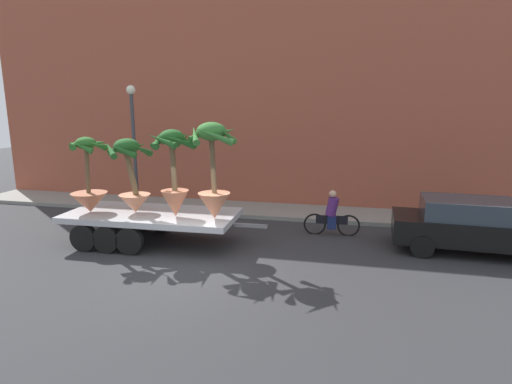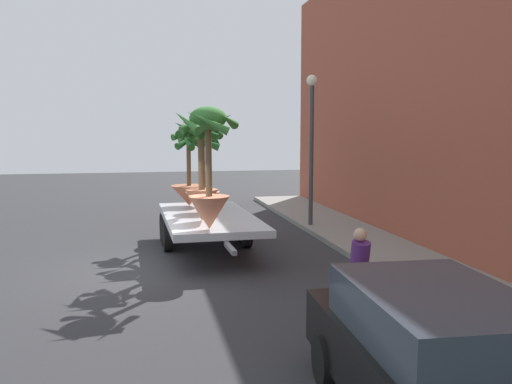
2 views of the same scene
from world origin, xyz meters
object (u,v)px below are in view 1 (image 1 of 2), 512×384
at_px(cyclist, 332,215).
at_px(street_lamp, 133,131).
at_px(potted_palm_middle, 213,173).
at_px(potted_palm_rear, 174,174).
at_px(flatbed_trailer, 145,219).
at_px(potted_palm_front, 89,186).
at_px(potted_palm_extra, 131,177).
at_px(parked_car, 473,225).

xyz_separation_m(cyclist, street_lamp, (-7.90, 1.61, 2.56)).
bearing_deg(street_lamp, potted_palm_middle, -40.28).
bearing_deg(potted_palm_rear, flatbed_trailer, 166.48).
xyz_separation_m(potted_palm_rear, potted_palm_front, (-2.78, -0.06, -0.47)).
xyz_separation_m(potted_palm_rear, potted_palm_extra, (-1.48, 0.18, -0.18)).
xyz_separation_m(potted_palm_front, street_lamp, (-0.63, 4.00, 1.43)).
xyz_separation_m(potted_palm_middle, potted_palm_extra, (-2.67, 0.15, -0.25)).
height_order(potted_palm_rear, street_lamp, street_lamp).
height_order(potted_palm_rear, potted_palm_extra, potted_palm_rear).
relative_size(flatbed_trailer, cyclist, 3.40).
bearing_deg(potted_palm_middle, street_lamp, 139.72).
bearing_deg(potted_palm_extra, parked_car, 7.81).
height_order(potted_palm_front, cyclist, potted_palm_front).
bearing_deg(potted_palm_middle, potted_palm_rear, -178.16).
relative_size(potted_palm_middle, cyclist, 1.51).
distance_m(parked_car, street_lamp, 12.40).
distance_m(potted_palm_front, street_lamp, 4.29).
bearing_deg(potted_palm_middle, potted_palm_front, -178.59).
relative_size(potted_palm_middle, potted_palm_extra, 1.23).
bearing_deg(flatbed_trailer, parked_car, 7.53).
xyz_separation_m(potted_palm_rear, street_lamp, (-3.41, 3.94, 0.96)).
distance_m(flatbed_trailer, potted_palm_rear, 1.92).
distance_m(potted_palm_extra, parked_car, 10.17).
bearing_deg(flatbed_trailer, potted_palm_front, -168.31).
bearing_deg(parked_car, cyclist, 169.10).
height_order(potted_palm_front, parked_car, potted_palm_front).
bearing_deg(potted_palm_extra, street_lamp, 117.24).
distance_m(potted_palm_rear, parked_car, 8.78).
bearing_deg(parked_car, potted_palm_front, -171.87).
bearing_deg(parked_car, potted_palm_rear, -169.65).
xyz_separation_m(potted_palm_extra, cyclist, (5.96, 2.15, -1.41)).
xyz_separation_m(potted_palm_middle, potted_palm_front, (-3.97, -0.10, -0.53)).
bearing_deg(potted_palm_rear, potted_palm_front, -178.78).
bearing_deg(potted_palm_extra, potted_palm_middle, -3.12).
relative_size(cyclist, parked_car, 0.40).
bearing_deg(potted_palm_front, cyclist, 18.23).
bearing_deg(potted_palm_rear, cyclist, 27.47).
relative_size(potted_palm_middle, parked_car, 0.60).
bearing_deg(potted_palm_middle, parked_car, 11.70).
bearing_deg(parked_car, flatbed_trailer, -172.47).
distance_m(potted_palm_front, potted_palm_extra, 1.35).
bearing_deg(potted_palm_middle, cyclist, 34.88).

